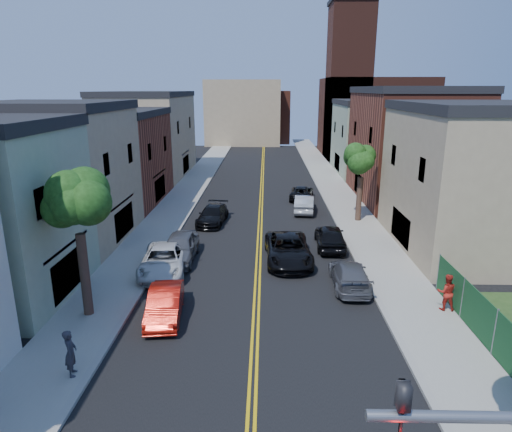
# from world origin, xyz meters

# --- Properties ---
(sidewalk_left) EXTENTS (3.20, 100.00, 0.15)m
(sidewalk_left) POSITION_xyz_m (-7.90, 40.00, 0.07)
(sidewalk_left) COLOR gray
(sidewalk_left) RESTS_ON ground
(sidewalk_right) EXTENTS (3.20, 100.00, 0.15)m
(sidewalk_right) POSITION_xyz_m (7.90, 40.00, 0.07)
(sidewalk_right) COLOR gray
(sidewalk_right) RESTS_ON ground
(curb_left) EXTENTS (0.30, 100.00, 0.15)m
(curb_left) POSITION_xyz_m (-6.15, 40.00, 0.07)
(curb_left) COLOR gray
(curb_left) RESTS_ON ground
(curb_right) EXTENTS (0.30, 100.00, 0.15)m
(curb_right) POSITION_xyz_m (6.15, 40.00, 0.07)
(curb_right) COLOR gray
(curb_right) RESTS_ON ground
(bldg_left_tan_near) EXTENTS (9.00, 10.00, 9.00)m
(bldg_left_tan_near) POSITION_xyz_m (-14.00, 25.00, 4.50)
(bldg_left_tan_near) COLOR #998466
(bldg_left_tan_near) RESTS_ON ground
(bldg_left_brick) EXTENTS (9.00, 12.00, 8.00)m
(bldg_left_brick) POSITION_xyz_m (-14.00, 36.00, 4.00)
(bldg_left_brick) COLOR brown
(bldg_left_brick) RESTS_ON ground
(bldg_left_tan_far) EXTENTS (9.00, 16.00, 9.50)m
(bldg_left_tan_far) POSITION_xyz_m (-14.00, 50.00, 4.75)
(bldg_left_tan_far) COLOR #998466
(bldg_left_tan_far) RESTS_ON ground
(bldg_right_tan) EXTENTS (9.00, 12.00, 9.00)m
(bldg_right_tan) POSITION_xyz_m (14.00, 24.00, 4.50)
(bldg_right_tan) COLOR #998466
(bldg_right_tan) RESTS_ON ground
(bldg_right_brick) EXTENTS (9.00, 14.00, 10.00)m
(bldg_right_brick) POSITION_xyz_m (14.00, 38.00, 5.00)
(bldg_right_brick) COLOR brown
(bldg_right_brick) RESTS_ON ground
(bldg_right_palegrn) EXTENTS (9.00, 12.00, 8.50)m
(bldg_right_palegrn) POSITION_xyz_m (14.00, 52.00, 4.25)
(bldg_right_palegrn) COLOR gray
(bldg_right_palegrn) RESTS_ON ground
(church) EXTENTS (16.20, 14.20, 22.60)m
(church) POSITION_xyz_m (16.33, 67.07, 7.24)
(church) COLOR #4C2319
(church) RESTS_ON ground
(backdrop_left) EXTENTS (14.00, 8.00, 12.00)m
(backdrop_left) POSITION_xyz_m (-4.00, 82.00, 6.00)
(backdrop_left) COLOR #998466
(backdrop_left) RESTS_ON ground
(backdrop_center) EXTENTS (10.00, 8.00, 10.00)m
(backdrop_center) POSITION_xyz_m (0.00, 86.00, 5.00)
(backdrop_center) COLOR brown
(backdrop_center) RESTS_ON ground
(tree_left_mid) EXTENTS (5.20, 5.20, 9.29)m
(tree_left_mid) POSITION_xyz_m (-7.88, 14.01, 6.58)
(tree_left_mid) COLOR #39271C
(tree_left_mid) RESTS_ON sidewalk_left
(tree_right_far) EXTENTS (4.40, 4.40, 8.03)m
(tree_right_far) POSITION_xyz_m (7.92, 30.01, 5.76)
(tree_right_far) COLOR #39271C
(tree_right_far) RESTS_ON sidewalk_right
(red_sedan) EXTENTS (1.91, 4.38, 1.40)m
(red_sedan) POSITION_xyz_m (-4.26, 13.97, 0.70)
(red_sedan) COLOR #AE150B
(red_sedan) RESTS_ON ground
(white_pickup) EXTENTS (3.00, 5.66, 1.52)m
(white_pickup) POSITION_xyz_m (-5.50, 19.32, 0.76)
(white_pickup) COLOR silver
(white_pickup) RESTS_ON ground
(grey_car_left) EXTENTS (2.02, 4.99, 1.70)m
(grey_car_left) POSITION_xyz_m (-4.92, 21.24, 0.85)
(grey_car_left) COLOR #4F5055
(grey_car_left) RESTS_ON ground
(black_car_left) EXTENTS (2.44, 5.01, 1.40)m
(black_car_left) POSITION_xyz_m (-3.80, 29.26, 0.70)
(black_car_left) COLOR black
(black_car_left) RESTS_ON ground
(grey_car_right) EXTENTS (2.03, 4.74, 1.36)m
(grey_car_right) POSITION_xyz_m (5.00, 17.59, 0.68)
(grey_car_right) COLOR #505257
(grey_car_right) RESTS_ON ground
(black_car_right) EXTENTS (2.02, 4.72, 1.59)m
(black_car_right) POSITION_xyz_m (4.80, 23.79, 0.80)
(black_car_right) COLOR black
(black_car_right) RESTS_ON ground
(silver_car_right) EXTENTS (2.08, 4.74, 1.52)m
(silver_car_right) POSITION_xyz_m (3.80, 32.91, 0.76)
(silver_car_right) COLOR #B1B5B9
(silver_car_right) RESTS_ON ground
(dark_car_right_far) EXTENTS (2.72, 4.84, 1.28)m
(dark_car_right_far) POSITION_xyz_m (3.94, 37.66, 0.64)
(dark_car_right_far) COLOR black
(dark_car_right_far) RESTS_ON ground
(black_suv_lane) EXTENTS (2.94, 5.95, 1.62)m
(black_suv_lane) POSITION_xyz_m (1.84, 21.16, 0.81)
(black_suv_lane) COLOR black
(black_suv_lane) RESTS_ON ground
(pedestrian_left) EXTENTS (0.59, 0.75, 1.82)m
(pedestrian_left) POSITION_xyz_m (-6.70, 9.34, 1.06)
(pedestrian_left) COLOR #2A2931
(pedestrian_left) RESTS_ON sidewalk_left
(pedestrian_right) EXTENTS (0.96, 0.79, 1.81)m
(pedestrian_right) POSITION_xyz_m (9.07, 14.78, 1.06)
(pedestrian_right) COLOR #A9221A
(pedestrian_right) RESTS_ON sidewalk_right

